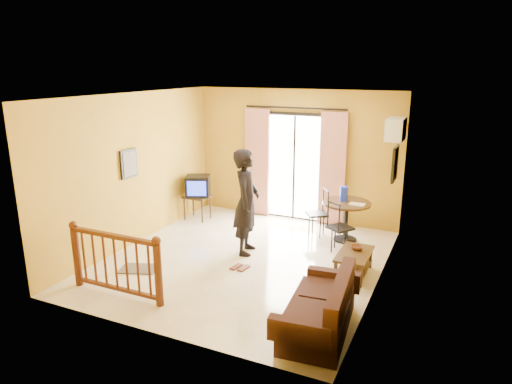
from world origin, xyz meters
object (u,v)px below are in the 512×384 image
at_px(dining_table, 346,210).
at_px(standing_person, 246,202).
at_px(sofa, 322,311).
at_px(coffee_table, 354,260).
at_px(television, 198,186).

xyz_separation_m(dining_table, standing_person, (-1.48, -1.31, 0.34)).
bearing_deg(sofa, standing_person, 130.45).
distance_m(coffee_table, sofa, 1.77).
distance_m(television, standing_person, 2.14).
height_order(television, sofa, television).
xyz_separation_m(sofa, standing_person, (-1.97, 1.91, 0.66)).
relative_size(television, standing_person, 0.34).
bearing_deg(television, coffee_table, -43.92).
distance_m(dining_table, coffee_table, 1.57).
distance_m(coffee_table, standing_person, 2.09).
bearing_deg(dining_table, television, -178.26).
xyz_separation_m(dining_table, coffee_table, (0.49, -1.45, -0.35)).
height_order(coffee_table, sofa, sofa).
distance_m(television, sofa, 4.88).
distance_m(dining_table, standing_person, 2.00).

